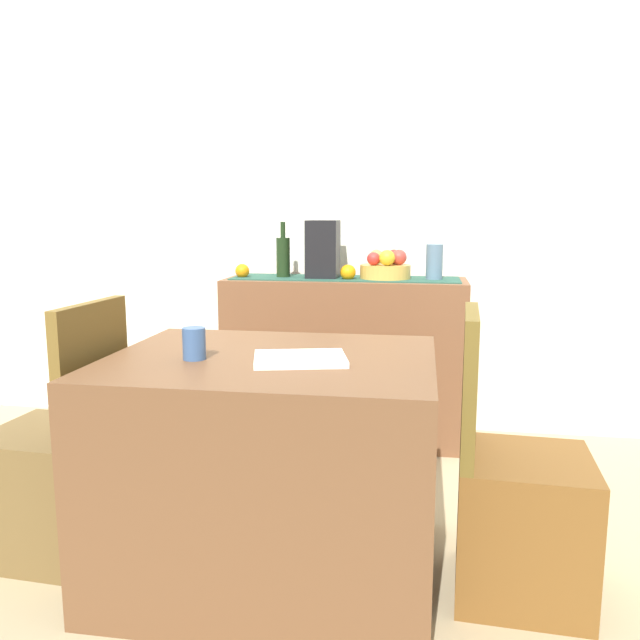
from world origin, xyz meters
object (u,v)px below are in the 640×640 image
object	(u,v)px
coffee_maker	(323,250)
dining_table	(274,466)
sideboard_console	(345,359)
open_book	(300,359)
wine_bottle	(283,256)
coffee_cup	(194,344)
fruit_bowl	(385,272)
chair_near_window	(57,480)
chair_by_corner	(518,513)
ceramic_vase	(434,262)

from	to	relation	value
coffee_maker	dining_table	distance (m)	1.47
sideboard_console	open_book	size ratio (longest dim) A/B	4.44
dining_table	wine_bottle	bearing A→B (deg)	100.95
wine_bottle	coffee_cup	xyz separation A→B (m)	(0.03, -1.41, -0.18)
open_book	dining_table	bearing A→B (deg)	134.77
fruit_bowl	open_book	world-z (taller)	fruit_bowl
fruit_bowl	coffee_cup	world-z (taller)	fruit_bowl
open_book	coffee_cup	bearing A→B (deg)	169.89
dining_table	open_book	size ratio (longest dim) A/B	3.70
wine_bottle	chair_near_window	distance (m)	1.59
fruit_bowl	chair_by_corner	size ratio (longest dim) A/B	0.29
dining_table	open_book	distance (m)	0.40
coffee_cup	chair_by_corner	world-z (taller)	chair_by_corner
fruit_bowl	wine_bottle	bearing A→B (deg)	180.00
chair_near_window	fruit_bowl	bearing A→B (deg)	51.39
fruit_bowl	open_book	bearing A→B (deg)	-97.21
coffee_maker	ceramic_vase	world-z (taller)	coffee_maker
sideboard_console	coffee_maker	world-z (taller)	coffee_maker
ceramic_vase	chair_by_corner	distance (m)	1.51
coffee_maker	wine_bottle	bearing A→B (deg)	180.00
dining_table	coffee_cup	bearing A→B (deg)	-160.18
wine_bottle	open_book	world-z (taller)	wine_bottle
ceramic_vase	open_book	bearing A→B (deg)	-106.91
dining_table	chair_by_corner	size ratio (longest dim) A/B	1.15
coffee_maker	coffee_cup	size ratio (longest dim) A/B	2.98
sideboard_console	chair_near_window	world-z (taller)	chair_near_window
sideboard_console	open_book	distance (m)	1.43
sideboard_console	chair_by_corner	world-z (taller)	chair_by_corner
coffee_maker	coffee_cup	xyz separation A→B (m)	(-0.18, -1.41, -0.22)
coffee_maker	coffee_cup	world-z (taller)	coffee_maker
sideboard_console	dining_table	world-z (taller)	sideboard_console
coffee_cup	chair_near_window	distance (m)	0.77
dining_table	fruit_bowl	bearing A→B (deg)	78.18
dining_table	chair_near_window	world-z (taller)	chair_near_window
fruit_bowl	coffee_maker	size ratio (longest dim) A/B	0.86
open_book	coffee_cup	xyz separation A→B (m)	(-0.33, -0.02, 0.04)
fruit_bowl	dining_table	bearing A→B (deg)	-101.82
open_book	chair_near_window	size ratio (longest dim) A/B	0.31
coffee_maker	ceramic_vase	xyz separation A→B (m)	(0.57, 0.00, -0.06)
coffee_cup	sideboard_console	bearing A→B (deg)	77.90
fruit_bowl	chair_near_window	xyz separation A→B (m)	(-1.06, -1.33, -0.63)
fruit_bowl	coffee_maker	world-z (taller)	coffee_maker
dining_table	open_book	world-z (taller)	open_book
ceramic_vase	chair_by_corner	bearing A→B (deg)	-78.97
fruit_bowl	dining_table	distance (m)	1.45
wine_bottle	coffee_maker	size ratio (longest dim) A/B	0.97
ceramic_vase	coffee_maker	bearing A→B (deg)	180.00
open_book	fruit_bowl	bearing A→B (deg)	69.13
sideboard_console	chair_by_corner	bearing A→B (deg)	-61.79
coffee_maker	fruit_bowl	bearing A→B (deg)	0.00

